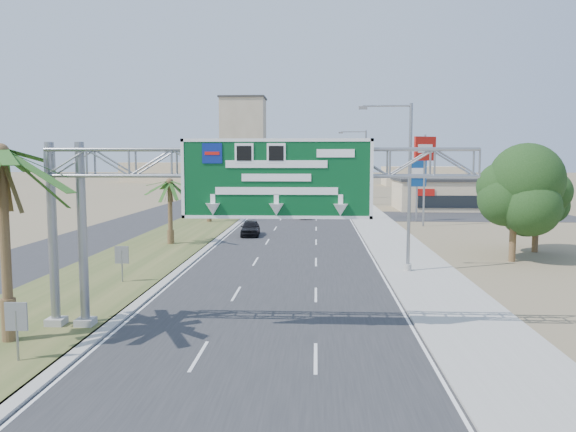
% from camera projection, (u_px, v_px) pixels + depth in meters
% --- Properties ---
extents(road, '(12.00, 300.00, 0.02)m').
position_uv_depth(road, '(307.00, 191.00, 121.46)').
color(road, '#28282B').
rests_on(road, ground).
extents(sidewalk_right, '(4.00, 300.00, 0.10)m').
position_uv_depth(sidewalk_right, '(346.00, 191.00, 121.03)').
color(sidewalk_right, '#9E9B93').
rests_on(sidewalk_right, ground).
extents(median_grass, '(7.00, 300.00, 0.12)m').
position_uv_depth(median_grass, '(261.00, 191.00, 121.96)').
color(median_grass, '#384C21').
rests_on(median_grass, ground).
extents(opposing_road, '(8.00, 300.00, 0.02)m').
position_uv_depth(opposing_road, '(229.00, 191.00, 122.31)').
color(opposing_road, '#28282B').
rests_on(opposing_road, ground).
extents(sign_gantry, '(16.75, 1.24, 7.50)m').
position_uv_depth(sign_gantry, '(237.00, 177.00, 21.46)').
color(sign_gantry, gray).
rests_on(sign_gantry, ground).
extents(palm_near, '(5.70, 5.70, 8.35)m').
position_uv_depth(palm_near, '(1.00, 153.00, 19.87)').
color(palm_near, brown).
rests_on(palm_near, ground).
extents(palm_row_b, '(3.99, 3.99, 5.95)m').
position_uv_depth(palm_row_b, '(170.00, 183.00, 43.94)').
color(palm_row_b, brown).
rests_on(palm_row_b, ground).
extents(palm_row_c, '(3.99, 3.99, 6.75)m').
position_uv_depth(palm_row_c, '(209.00, 170.00, 59.76)').
color(palm_row_c, brown).
rests_on(palm_row_c, ground).
extents(palm_row_d, '(3.99, 3.99, 5.45)m').
position_uv_depth(palm_row_d, '(233.00, 177.00, 77.77)').
color(palm_row_d, brown).
rests_on(palm_row_d, ground).
extents(palm_row_e, '(3.99, 3.99, 6.15)m').
position_uv_depth(palm_row_e, '(250.00, 170.00, 96.59)').
color(palm_row_e, brown).
rests_on(palm_row_e, ground).
extents(palm_row_f, '(3.99, 3.99, 5.75)m').
position_uv_depth(palm_row_f, '(263.00, 169.00, 121.47)').
color(palm_row_f, brown).
rests_on(palm_row_f, ground).
extents(streetlight_near, '(3.27, 0.44, 10.00)m').
position_uv_depth(streetlight_near, '(406.00, 194.00, 33.18)').
color(streetlight_near, gray).
rests_on(streetlight_near, ground).
extents(streetlight_mid, '(3.27, 0.44, 10.00)m').
position_uv_depth(streetlight_mid, '(364.00, 178.00, 62.99)').
color(streetlight_mid, gray).
rests_on(streetlight_mid, ground).
extents(streetlight_far, '(3.27, 0.44, 10.00)m').
position_uv_depth(streetlight_far, '(346.00, 172.00, 98.77)').
color(streetlight_far, gray).
rests_on(streetlight_far, ground).
extents(signal_mast, '(10.28, 0.71, 8.00)m').
position_uv_depth(signal_mast, '(338.00, 173.00, 82.93)').
color(signal_mast, gray).
rests_on(signal_mast, ground).
extents(store_building, '(18.00, 10.00, 4.00)m').
position_uv_depth(store_building, '(463.00, 195.00, 76.43)').
color(store_building, tan).
rests_on(store_building, ground).
extents(oak_near, '(4.50, 4.50, 6.80)m').
position_uv_depth(oak_near, '(515.00, 193.00, 36.78)').
color(oak_near, brown).
rests_on(oak_near, ground).
extents(oak_far, '(3.50, 3.50, 5.60)m').
position_uv_depth(oak_far, '(537.00, 200.00, 40.68)').
color(oak_far, brown).
rests_on(oak_far, ground).
extents(median_signback_a, '(0.75, 0.08, 2.08)m').
position_uv_depth(median_signback_a, '(16.00, 321.00, 18.35)').
color(median_signback_a, gray).
rests_on(median_signback_a, ground).
extents(median_signback_b, '(0.75, 0.08, 2.08)m').
position_uv_depth(median_signback_b, '(122.00, 258.00, 30.31)').
color(median_signback_b, gray).
rests_on(median_signback_b, ground).
extents(tower_distant, '(20.00, 16.00, 35.00)m').
position_uv_depth(tower_distant, '(243.00, 137.00, 260.46)').
color(tower_distant, gray).
rests_on(tower_distant, ground).
extents(building_distant_left, '(24.00, 14.00, 6.00)m').
position_uv_depth(building_distant_left, '(164.00, 172.00, 173.11)').
color(building_distant_left, tan).
rests_on(building_distant_left, ground).
extents(building_distant_right, '(20.00, 12.00, 5.00)m').
position_uv_depth(building_distant_right, '(421.00, 176.00, 149.52)').
color(building_distant_right, tan).
rests_on(building_distant_right, ground).
extents(car_left_lane, '(1.87, 4.13, 1.38)m').
position_uv_depth(car_left_lane, '(250.00, 228.00, 49.76)').
color(car_left_lane, black).
rests_on(car_left_lane, ground).
extents(car_mid_lane, '(1.81, 4.38, 1.41)m').
position_uv_depth(car_mid_lane, '(305.00, 212.00, 64.97)').
color(car_mid_lane, maroon).
rests_on(car_mid_lane, ground).
extents(car_right_lane, '(3.23, 5.76, 1.52)m').
position_uv_depth(car_right_lane, '(317.00, 198.00, 87.29)').
color(car_right_lane, gray).
rests_on(car_right_lane, ground).
extents(car_far, '(2.37, 4.60, 1.28)m').
position_uv_depth(car_far, '(276.00, 194.00, 100.94)').
color(car_far, black).
rests_on(car_far, ground).
extents(pole_sign_red_near, '(2.32, 1.24, 9.25)m').
position_uv_depth(pole_sign_red_near, '(425.00, 154.00, 56.25)').
color(pole_sign_red_near, gray).
rests_on(pole_sign_red_near, ground).
extents(pole_sign_blue, '(2.02, 0.62, 7.02)m').
position_uv_depth(pole_sign_blue, '(417.00, 175.00, 61.17)').
color(pole_sign_blue, gray).
rests_on(pole_sign_blue, ground).
extents(pole_sign_red_far, '(2.22, 0.64, 7.43)m').
position_uv_depth(pole_sign_red_far, '(356.00, 165.00, 98.92)').
color(pole_sign_red_far, gray).
rests_on(pole_sign_red_far, ground).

